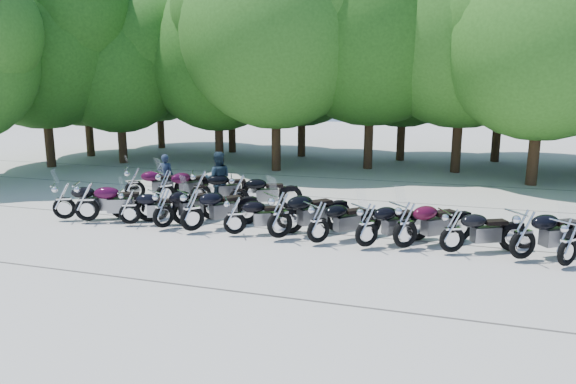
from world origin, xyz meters
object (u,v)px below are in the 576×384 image
(motorcycle_1, at_px, (86,200))
(motorcycle_6, at_px, (280,214))
(motorcycle_8, at_px, (367,224))
(motorcycle_12, at_px, (568,241))
(motorcycle_14, at_px, (165,186))
(motorcycle_15, at_px, (201,187))
(motorcycle_4, at_px, (192,209))
(motorcycle_11, at_px, (523,233))
(motorcycle_16, at_px, (239,191))
(motorcycle_5, at_px, (235,215))
(motorcycle_13, at_px, (134,183))
(motorcycle_9, at_px, (406,223))
(motorcycle_3, at_px, (163,207))
(motorcycle_2, at_px, (129,206))
(rider_0, at_px, (166,176))
(rider_1, at_px, (218,179))
(motorcycle_10, at_px, (453,230))
(motorcycle_7, at_px, (318,221))
(motorcycle_0, at_px, (64,200))

(motorcycle_1, relative_size, motorcycle_6, 0.95)
(motorcycle_8, distance_m, motorcycle_12, 4.46)
(motorcycle_14, xyz_separation_m, motorcycle_15, (1.16, 0.29, -0.00))
(motorcycle_4, bearing_deg, motorcycle_11, -140.15)
(motorcycle_6, bearing_deg, motorcycle_16, -8.06)
(motorcycle_6, bearing_deg, motorcycle_5, 41.96)
(motorcycle_12, relative_size, motorcycle_13, 0.93)
(motorcycle_9, bearing_deg, motorcycle_11, -132.54)
(motorcycle_4, distance_m, motorcycle_8, 4.79)
(motorcycle_5, height_order, motorcycle_8, motorcycle_8)
(motorcycle_15, bearing_deg, motorcycle_3, 158.01)
(motorcycle_2, height_order, rider_0, rider_0)
(motorcycle_15, bearing_deg, motorcycle_14, 77.17)
(motorcycle_6, height_order, motorcycle_16, motorcycle_6)
(motorcycle_16, bearing_deg, motorcycle_13, 65.40)
(motorcycle_9, bearing_deg, motorcycle_2, 49.57)
(motorcycle_8, relative_size, motorcycle_14, 0.94)
(motorcycle_11, relative_size, rider_1, 1.34)
(motorcycle_14, xyz_separation_m, rider_1, (1.60, 0.73, 0.22))
(motorcycle_6, bearing_deg, rider_0, 8.21)
(motorcycle_1, distance_m, motorcycle_9, 9.16)
(motorcycle_16, relative_size, rider_0, 1.46)
(rider_1, bearing_deg, motorcycle_13, -13.67)
(motorcycle_10, bearing_deg, motorcycle_12, -122.55)
(motorcycle_14, height_order, motorcycle_16, motorcycle_14)
(motorcycle_8, bearing_deg, rider_0, 20.16)
(motorcycle_12, height_order, motorcycle_14, motorcycle_14)
(motorcycle_4, bearing_deg, rider_0, -12.60)
(motorcycle_4, relative_size, rider_1, 1.33)
(motorcycle_4, relative_size, motorcycle_7, 1.09)
(motorcycle_5, xyz_separation_m, motorcycle_15, (-2.41, 2.83, 0.09))
(motorcycle_4, relative_size, motorcycle_5, 1.14)
(motorcycle_11, bearing_deg, motorcycle_4, 56.38)
(rider_0, bearing_deg, rider_1, 159.80)
(motorcycle_7, bearing_deg, motorcycle_16, 4.10)
(motorcycle_12, height_order, rider_0, rider_0)
(motorcycle_11, height_order, rider_1, rider_1)
(motorcycle_3, bearing_deg, motorcycle_6, -152.24)
(motorcycle_8, bearing_deg, motorcycle_2, 45.07)
(motorcycle_2, bearing_deg, motorcycle_13, 8.63)
(motorcycle_2, height_order, motorcycle_3, motorcycle_3)
(motorcycle_11, bearing_deg, motorcycle_2, 55.53)
(motorcycle_13, distance_m, motorcycle_15, 2.53)
(motorcycle_9, bearing_deg, motorcycle_15, 27.67)
(motorcycle_8, relative_size, motorcycle_10, 1.03)
(motorcycle_8, xyz_separation_m, rider_1, (-5.53, 3.33, 0.26))
(motorcycle_0, distance_m, motorcycle_2, 2.20)
(motorcycle_12, xyz_separation_m, motorcycle_13, (-12.96, 2.96, 0.05))
(motorcycle_3, height_order, rider_1, rider_1)
(motorcycle_8, bearing_deg, rider_1, 15.02)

